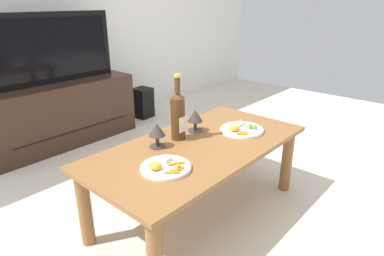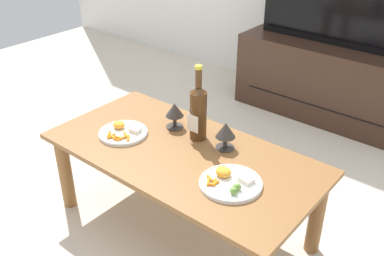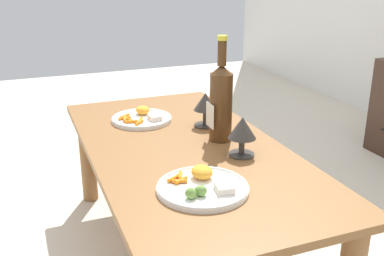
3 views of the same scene
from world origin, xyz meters
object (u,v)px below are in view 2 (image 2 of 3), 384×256
(goblet_right, at_px, (226,131))
(dinner_plate_right, at_px, (231,182))
(dinner_plate_left, at_px, (123,132))
(dining_table, at_px, (182,165))
(goblet_left, at_px, (175,111))
(tv_stand, at_px, (327,80))
(wine_bottle, at_px, (198,111))
(tv_screen, at_px, (339,3))

(goblet_right, distance_m, dinner_plate_right, 0.29)
(dinner_plate_left, relative_size, dinner_plate_right, 0.92)
(dining_table, distance_m, dinner_plate_right, 0.34)
(dining_table, xyz_separation_m, goblet_left, (-0.18, 0.15, 0.17))
(goblet_left, relative_size, dinner_plate_left, 0.56)
(tv_stand, relative_size, goblet_right, 9.50)
(wine_bottle, relative_size, goblet_left, 2.78)
(wine_bottle, xyz_separation_m, goblet_left, (-0.16, 0.01, -0.06))
(tv_stand, height_order, tv_screen, tv_screen)
(goblet_right, relative_size, dinner_plate_right, 0.51)
(goblet_left, xyz_separation_m, dinner_plate_left, (-0.15, -0.22, -0.08))
(tv_stand, bearing_deg, dining_table, -90.32)
(wine_bottle, relative_size, dinner_plate_left, 1.55)
(tv_screen, height_order, wine_bottle, tv_screen)
(dinner_plate_left, distance_m, dinner_plate_right, 0.65)
(dinner_plate_left, bearing_deg, dinner_plate_right, -0.03)
(tv_stand, xyz_separation_m, goblet_right, (0.13, -1.46, 0.27))
(goblet_left, height_order, dinner_plate_right, goblet_left)
(dinner_plate_left, bearing_deg, tv_stand, 78.67)
(dining_table, bearing_deg, tv_stand, 89.68)
(dining_table, xyz_separation_m, tv_stand, (0.01, 1.61, -0.10))
(goblet_right, bearing_deg, dining_table, -132.87)
(tv_screen, distance_m, goblet_left, 1.50)
(dining_table, height_order, dinner_plate_left, dinner_plate_left)
(goblet_left, relative_size, dinner_plate_right, 0.51)
(wine_bottle, xyz_separation_m, dinner_plate_left, (-0.31, -0.21, -0.14))
(tv_stand, xyz_separation_m, tv_screen, (0.00, -0.00, 0.56))
(dining_table, height_order, dinner_plate_right, dinner_plate_right)
(goblet_left, bearing_deg, tv_screen, 82.79)
(dining_table, distance_m, wine_bottle, 0.27)
(dining_table, relative_size, goblet_right, 9.66)
(dinner_plate_left, bearing_deg, wine_bottle, 34.18)
(tv_stand, bearing_deg, goblet_left, -97.19)
(dinner_plate_left, bearing_deg, goblet_left, 54.96)
(wine_bottle, bearing_deg, goblet_left, 177.54)
(goblet_left, height_order, goblet_right, same)
(dining_table, bearing_deg, dinner_plate_left, -168.39)
(dinner_plate_left, bearing_deg, dining_table, 11.61)
(tv_screen, relative_size, goblet_right, 8.18)
(dining_table, relative_size, tv_screen, 1.18)
(goblet_left, relative_size, goblet_right, 1.00)
(tv_stand, distance_m, dinner_plate_right, 1.71)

